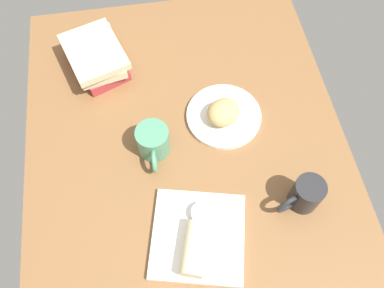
# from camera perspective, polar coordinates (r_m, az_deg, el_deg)

# --- Properties ---
(dining_table) EXTENTS (1.10, 0.90, 0.04)m
(dining_table) POSITION_cam_1_polar(r_m,az_deg,el_deg) (1.14, -0.92, 0.50)
(dining_table) COLOR brown
(dining_table) RESTS_ON ground
(round_plate) EXTENTS (0.22, 0.22, 0.01)m
(round_plate) POSITION_cam_1_polar(r_m,az_deg,el_deg) (1.15, 4.63, 4.07)
(round_plate) COLOR white
(round_plate) RESTS_ON dining_table
(scone_pastry) EXTENTS (0.12, 0.13, 0.06)m
(scone_pastry) POSITION_cam_1_polar(r_m,az_deg,el_deg) (1.11, 4.58, 4.59)
(scone_pastry) COLOR tan
(scone_pastry) RESTS_ON round_plate
(square_plate) EXTENTS (0.28, 0.28, 0.02)m
(square_plate) POSITION_cam_1_polar(r_m,az_deg,el_deg) (1.00, 0.89, -13.20)
(square_plate) COLOR white
(square_plate) RESTS_ON dining_table
(sauce_cup) EXTENTS (0.06, 0.06, 0.03)m
(sauce_cup) POSITION_cam_1_polar(r_m,az_deg,el_deg) (1.00, 1.54, -10.10)
(sauce_cup) COLOR silver
(sauce_cup) RESTS_ON square_plate
(breakfast_wrap) EXTENTS (0.14, 0.09, 0.06)m
(breakfast_wrap) POSITION_cam_1_polar(r_m,az_deg,el_deg) (0.96, 0.39, -14.96)
(breakfast_wrap) COLOR beige
(breakfast_wrap) RESTS_ON square_plate
(book_stack) EXTENTS (0.26, 0.21, 0.09)m
(book_stack) POSITION_cam_1_polar(r_m,az_deg,el_deg) (1.26, -13.73, 12.20)
(book_stack) COLOR #A53338
(book_stack) RESTS_ON dining_table
(coffee_mug) EXTENTS (0.08, 0.13, 0.10)m
(coffee_mug) POSITION_cam_1_polar(r_m,az_deg,el_deg) (1.03, 16.08, -7.08)
(coffee_mug) COLOR #262628
(coffee_mug) RESTS_ON dining_table
(second_mug) EXTENTS (0.14, 0.09, 0.09)m
(second_mug) POSITION_cam_1_polar(r_m,az_deg,el_deg) (1.07, -5.66, 0.34)
(second_mug) COLOR #4C8C6B
(second_mug) RESTS_ON dining_table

